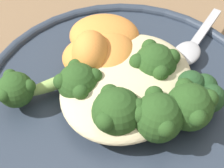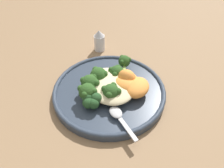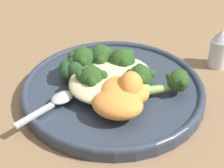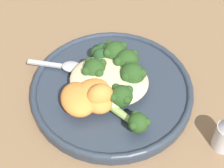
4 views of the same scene
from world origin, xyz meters
name	(u,v)px [view 1 (image 1 of 4)]	position (x,y,z in m)	size (l,w,h in m)	color
ground_plane	(114,123)	(0.00, 0.00, 0.00)	(4.00, 4.00, 0.00)	#846647
plate	(121,101)	(0.02, 0.00, 0.01)	(0.29, 0.29, 0.02)	#2D3847
quinoa_mound	(127,84)	(0.02, 0.00, 0.04)	(0.14, 0.12, 0.03)	beige
broccoli_stalk_0	(33,86)	(-0.03, 0.07, 0.04)	(0.11, 0.08, 0.03)	#8EB25B
broccoli_stalk_1	(83,81)	(0.00, 0.03, 0.04)	(0.09, 0.04, 0.04)	#8EB25B
broccoli_stalk_2	(117,105)	(-0.01, -0.01, 0.04)	(0.10, 0.08, 0.04)	#8EB25B
broccoli_stalk_3	(152,108)	(0.01, -0.03, 0.04)	(0.08, 0.11, 0.04)	#8EB25B
broccoli_stalk_4	(175,99)	(0.03, -0.05, 0.04)	(0.05, 0.13, 0.04)	#8EB25B
broccoli_stalk_5	(151,64)	(0.05, -0.01, 0.04)	(0.04, 0.08, 0.04)	#8EB25B
sweet_potato_chunk_0	(94,56)	(0.03, 0.05, 0.04)	(0.06, 0.05, 0.03)	orange
sweet_potato_chunk_1	(109,55)	(0.04, 0.03, 0.04)	(0.07, 0.05, 0.03)	orange
sweet_potato_chunk_2	(91,54)	(0.03, 0.04, 0.05)	(0.05, 0.04, 0.05)	orange
sweet_potato_chunk_3	(104,35)	(0.06, 0.05, 0.04)	(0.07, 0.06, 0.03)	orange
kale_tuft	(199,94)	(0.05, -0.06, 0.04)	(0.05, 0.05, 0.03)	#234723
spoon	(191,47)	(0.11, -0.03, 0.03)	(0.10, 0.03, 0.01)	#B7B7BC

